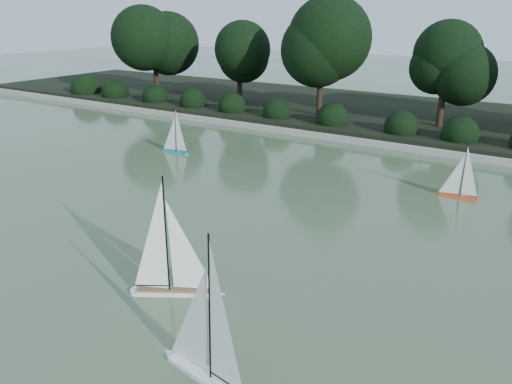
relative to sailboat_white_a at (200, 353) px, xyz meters
The scene contains 9 objects.
ground 2.27m from the sailboat_white_a, 137.42° to the left, with size 80.00×80.00×0.00m, color #3C5533.
pond_coping 10.65m from the sailboat_white_a, 98.94° to the left, with size 40.00×0.35×0.18m, color gray.
far_bank 14.62m from the sailboat_white_a, 96.50° to the left, with size 40.00×8.00×0.30m, color black.
tree_line 13.17m from the sailboat_white_a, 91.87° to the left, with size 26.31×3.93×4.39m.
shrub_hedge 11.54m from the sailboat_white_a, 98.25° to the left, with size 29.10×1.10×1.10m.
sailboat_white_a is the anchor object (origin of this frame).
sailboat_white_b 1.74m from the sailboat_white_a, 138.34° to the left, with size 1.26×0.85×1.86m.
sailboat_orange 7.41m from the sailboat_white_a, 81.53° to the left, with size 0.93×0.19×1.26m.
sailboat_teal 9.32m from the sailboat_white_a, 133.52° to the left, with size 0.99×0.19×1.35m.
Camera 1 is at (4.60, -4.96, 3.79)m, focal length 35.00 mm.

